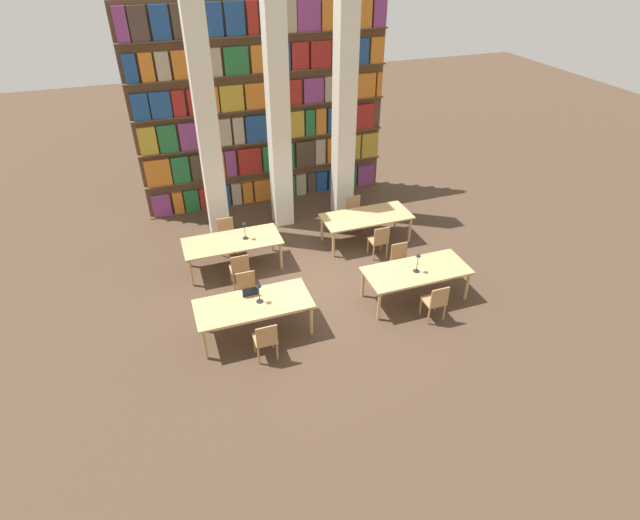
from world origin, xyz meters
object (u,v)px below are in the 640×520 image
Objects in this scene: chair_1 at (248,291)px; reading_table_0 at (253,306)px; reading_table_3 at (366,218)px; reading_table_2 at (232,243)px; pillar_left at (206,123)px; chair_2 at (435,301)px; desk_lamp_0 at (259,290)px; desk_lamp_1 at (418,259)px; desk_lamp_2 at (244,227)px; chair_7 at (355,211)px; laptop at (250,292)px; pillar_right at (344,108)px; reading_table_1 at (416,272)px; chair_4 at (240,268)px; chair_0 at (266,339)px; chair_6 at (379,240)px; chair_3 at (401,261)px; pillar_center at (278,115)px; chair_5 at (227,235)px.

reading_table_0 is at bearing 87.18° from chair_1.
reading_table_2 is at bearing -178.79° from reading_table_3.
pillar_left is 6.70m from chair_2.
desk_lamp_0 is 3.40m from desk_lamp_1.
chair_2 is 1.90× the size of desk_lamp_2.
desk_lamp_1 reaches higher than chair_2.
desk_lamp_0 is at bearing -88.16° from reading_table_2.
desk_lamp_1 is 0.52× the size of chair_7.
reading_table_2 is at bearing -91.33° from laptop.
chair_2 is 4.63m from desk_lamp_2.
desk_lamp_1 is at bearing -50.90° from pillar_left.
pillar_right is 2.64× the size of reading_table_3.
reading_table_1 is 4.06m from desk_lamp_2.
reading_table_3 is at bearing 13.89° from chair_4.
laptop is at bearing 91.80° from chair_0.
chair_6 reaches higher than reading_table_0.
chair_0 is 0.98m from desk_lamp_0.
desk_lamp_2 is 0.53× the size of chair_6.
laptop is 3.64m from chair_3.
chair_2 is (0.04, -0.78, -0.21)m from reading_table_1.
chair_1 is (-1.73, -3.45, -2.53)m from pillar_center.
chair_2 is 1.00× the size of chair_5.
chair_0 is 1.94× the size of desk_lamp_1.
laptop is 1.39m from chair_4.
chair_3 is (3.61, 0.74, -0.21)m from reading_table_0.
reading_table_3 is (-0.09, 1.78, 0.21)m from chair_3.
chair_4 is at bearing -14.52° from chair_3.
reading_table_2 is (0.02, 1.66, 0.21)m from chair_1.
chair_2 and chair_4 have the same top height.
pillar_right is at bearing -131.82° from laptop.
chair_5 is at bearing 1.21° from chair_7.
desk_lamp_1 is 0.52× the size of chair_6.
pillar_left is 6.85× the size of chair_7.
reading_table_0 is 4.33m from reading_table_3.
pillar_center is 18.75× the size of laptop.
pillar_right reaches higher than laptop.
chair_2 is (3.47, -0.83, -0.57)m from desk_lamp_0.
chair_3 is 2.56m from chair_7.
desk_lamp_2 is at bearing 84.04° from chair_0.
reading_table_2 is 3.58m from chair_7.
chair_3 is at bearing -25.63° from reading_table_2.
reading_table_0 is at bearing 89.08° from chair_5.
desk_lamp_2 is (-1.39, -1.80, -1.94)m from pillar_center.
chair_0 is at bearing -168.11° from reading_table_1.
desk_lamp_2 is at bearing -0.98° from reading_table_2.
laptop is at bearing 85.92° from chair_1.
chair_5 is (0.00, 1.57, 0.00)m from chair_4.
laptop is 0.37× the size of chair_4.
pillar_right is 6.85× the size of chair_2.
desk_lamp_1 is (0.00, -4.33, -1.95)m from pillar_right.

